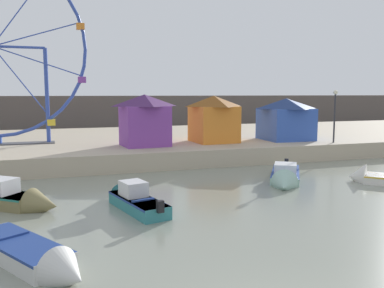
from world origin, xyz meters
The scene contains 11 objects.
quay_promenade centered at (0.00, 27.55, 0.57)m, with size 110.00×19.84×1.15m, color #B7A88E.
distant_town_skyline centered at (0.00, 45.70, 2.20)m, with size 140.00×3.00×4.40m, color #564C47.
motorboat_pale_grey centered at (-4.73, 5.34, 0.29)m, with size 3.60×4.93×1.19m.
motorboat_white_red_stripe centered at (12.17, 10.79, 0.24)m, with size 3.75×3.87×1.49m.
motorboat_teal_painted centered at (-1.12, 10.44, 0.36)m, with size 2.14×4.82×1.40m.
motorboat_seafoam centered at (7.54, 12.60, 0.27)m, with size 4.27×5.56×1.41m.
motorboat_olive_wood centered at (-6.10, 12.16, 0.37)m, with size 5.36×4.77×1.53m.
carnival_booth_purple_stall centered at (1.83, 21.27, 2.96)m, with size 3.51×3.17×3.50m.
carnival_booth_blue_tent centered at (12.95, 21.48, 2.80)m, with size 3.85×3.82×3.19m.
carnival_booth_orange_canopy centered at (7.12, 21.87, 2.91)m, with size 3.39×3.50×3.40m.
promenade_lamp_far centered at (15.27, 18.68, 3.64)m, with size 0.32×0.32×3.81m.
Camera 1 is at (-4.10, -6.26, 4.73)m, focal length 38.54 mm.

